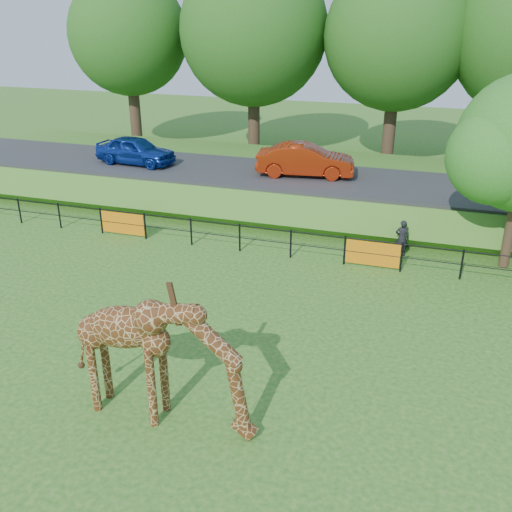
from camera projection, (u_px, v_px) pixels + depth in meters
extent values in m
plane|color=#225F17|center=(209.00, 381.00, 14.28)|extent=(90.00, 90.00, 0.00)
cube|color=#225F17|center=(330.00, 185.00, 27.51)|extent=(40.00, 9.00, 1.30)
cube|color=#2D2D2F|center=(325.00, 179.00, 25.92)|extent=(40.00, 5.00, 0.12)
imported|color=#13349F|center=(135.00, 150.00, 27.93)|extent=(4.11, 1.96, 1.36)
imported|color=#A8270C|center=(305.00, 160.00, 25.96)|extent=(4.60, 2.16, 1.46)
imported|color=black|center=(402.00, 238.00, 21.15)|extent=(0.55, 0.41, 1.39)
cylinder|color=#352517|center=(511.00, 225.00, 19.88)|extent=(0.36, 0.36, 3.20)
sphere|color=#2B651C|center=(496.00, 156.00, 18.52)|extent=(3.22, 3.22, 3.22)
cylinder|color=#352517|center=(135.00, 110.00, 36.35)|extent=(0.70, 0.70, 5.00)
sphere|color=#1E4A13|center=(129.00, 34.00, 34.55)|extent=(7.20, 7.20, 7.20)
cylinder|color=#352517|center=(254.00, 117.00, 34.11)|extent=(0.70, 0.70, 5.00)
sphere|color=#1E4A13|center=(254.00, 30.00, 32.16)|extent=(8.40, 8.40, 8.40)
cylinder|color=#352517|center=(390.00, 124.00, 31.86)|extent=(0.70, 0.70, 5.00)
sphere|color=#1E4A13|center=(398.00, 36.00, 29.98)|extent=(7.80, 7.80, 7.80)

